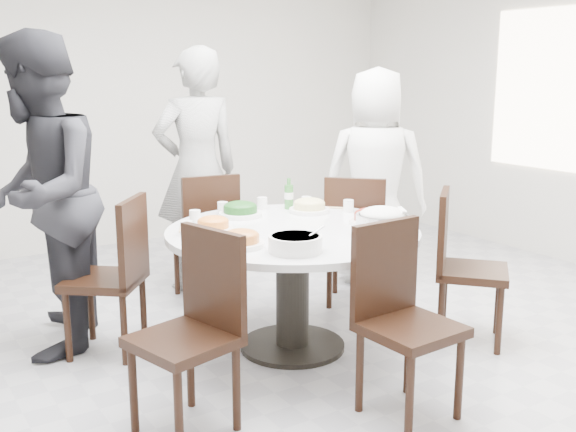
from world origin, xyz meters
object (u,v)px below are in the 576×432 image
chair_s (411,324)px  beverage_bottle (289,194)px  dining_table (292,289)px  chair_n (204,236)px  chair_se (473,268)px  chair_nw (104,276)px  diner_right (375,177)px  diner_middle (197,170)px  soup_bowl (295,244)px  diner_left (40,196)px  chair_sw (183,336)px  chair_ne (356,239)px  rice_bowl (382,226)px

chair_s → beverage_bottle: bearing=76.7°
dining_table → chair_n: 1.13m
chair_se → beverage_bottle: (-0.69, 1.02, 0.38)m
chair_nw → diner_right: diner_right is taller
diner_middle → soup_bowl: bearing=85.8°
chair_se → diner_right: bearing=35.7°
diner_right → diner_left: 2.54m
chair_n → chair_s: 2.13m
chair_sw → diner_middle: 2.22m
chair_ne → soup_bowl: 1.45m
chair_nw → beverage_bottle: beverage_bottle is taller
diner_left → chair_nw: bearing=73.9°
diner_middle → rice_bowl: (0.27, -1.83, -0.11)m
chair_nw → chair_s: 1.85m
chair_ne → diner_right: size_ratio=0.56×
rice_bowl → soup_bowl: (-0.59, -0.00, -0.02)m
beverage_bottle → dining_table: bearing=-120.8°
dining_table → chair_s: size_ratio=1.58×
dining_table → diner_right: (1.30, 0.79, 0.47)m
chair_n → chair_nw: 1.09m
chair_ne → diner_middle: bearing=-6.0°
beverage_bottle → rice_bowl: bearing=-88.9°
chair_sw → soup_bowl: 0.77m
chair_sw → chair_n: bearing=136.9°
chair_se → soup_bowl: chair_se is taller
dining_table → chair_ne: 0.96m
diner_left → rice_bowl: size_ratio=6.35×
dining_table → rice_bowl: size_ratio=5.01×
chair_ne → diner_left: bearing=34.4°
dining_table → chair_nw: size_ratio=1.58×
chair_s → chair_nw: bearing=119.7°
chair_se → soup_bowl: bearing=135.1°
dining_table → diner_middle: size_ratio=0.81×
chair_se → rice_bowl: chair_se is taller
chair_ne → diner_left: size_ratio=0.50×
chair_ne → chair_s: 1.66m
diner_middle → soup_bowl: 1.86m
chair_ne → beverage_bottle: bearing=37.7°
soup_bowl → diner_left: bearing=128.6°
chair_nw → diner_left: size_ratio=0.50×
chair_s → diner_right: diner_right is taller
soup_bowl → diner_middle: bearing=80.3°
beverage_bottle → diner_left: bearing=169.4°
chair_n → chair_se: size_ratio=1.00×
dining_table → diner_right: 1.59m
dining_table → soup_bowl: bearing=-121.7°
chair_s → chair_se: bearing=23.8°
chair_n → diner_left: diner_left is taller
diner_left → beverage_bottle: bearing=103.8°
chair_n → chair_s: same height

